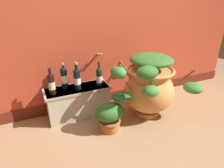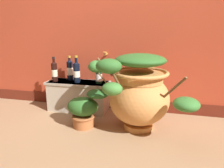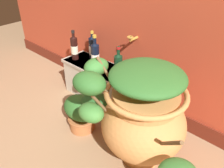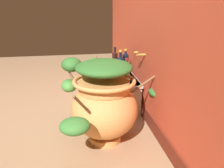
{
  "view_description": "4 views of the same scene",
  "coord_description": "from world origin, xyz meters",
  "px_view_note": "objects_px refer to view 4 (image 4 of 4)",
  "views": [
    {
      "loc": [
        -0.91,
        -1.11,
        1.33
      ],
      "look_at": [
        -0.05,
        0.79,
        0.41
      ],
      "focal_mm": 30.11,
      "sensor_mm": 36.0,
      "label": 1
    },
    {
      "loc": [
        0.56,
        -1.4,
        0.99
      ],
      "look_at": [
        0.05,
        0.69,
        0.43
      ],
      "focal_mm": 33.02,
      "sensor_mm": 36.0,
      "label": 2
    },
    {
      "loc": [
        1.06,
        -0.51,
        1.47
      ],
      "look_at": [
        -0.11,
        0.77,
        0.38
      ],
      "focal_mm": 37.89,
      "sensor_mm": 36.0,
      "label": 3
    },
    {
      "loc": [
        2.48,
        0.31,
        1.3
      ],
      "look_at": [
        -0.13,
        0.74,
        0.39
      ],
      "focal_mm": 41.05,
      "sensor_mm": 36.0,
      "label": 4
    }
  ],
  "objects_px": {
    "terracotta_urn": "(103,101)",
    "wine_bottle_right": "(120,66)",
    "wine_bottle_middle": "(125,63)",
    "potted_shrub": "(89,101)",
    "wine_bottle_back": "(115,60)",
    "wine_bottle_left": "(126,74)"
  },
  "relations": [
    {
      "from": "wine_bottle_middle",
      "to": "potted_shrub",
      "type": "height_order",
      "value": "wine_bottle_middle"
    },
    {
      "from": "wine_bottle_back",
      "to": "wine_bottle_right",
      "type": "bearing_deg",
      "value": 3.08
    },
    {
      "from": "wine_bottle_middle",
      "to": "wine_bottle_right",
      "type": "xyz_separation_m",
      "value": [
        0.13,
        -0.09,
        -0.0
      ]
    },
    {
      "from": "terracotta_urn",
      "to": "wine_bottle_back",
      "type": "relative_size",
      "value": 3.46
    },
    {
      "from": "terracotta_urn",
      "to": "wine_bottle_back",
      "type": "height_order",
      "value": "terracotta_urn"
    },
    {
      "from": "wine_bottle_middle",
      "to": "potted_shrub",
      "type": "bearing_deg",
      "value": -54.1
    },
    {
      "from": "terracotta_urn",
      "to": "wine_bottle_left",
      "type": "distance_m",
      "value": 0.61
    },
    {
      "from": "terracotta_urn",
      "to": "wine_bottle_middle",
      "type": "distance_m",
      "value": 1.01
    },
    {
      "from": "terracotta_urn",
      "to": "potted_shrub",
      "type": "bearing_deg",
      "value": -170.15
    },
    {
      "from": "terracotta_urn",
      "to": "wine_bottle_back",
      "type": "bearing_deg",
      "value": 164.58
    },
    {
      "from": "potted_shrub",
      "to": "terracotta_urn",
      "type": "bearing_deg",
      "value": 9.85
    },
    {
      "from": "wine_bottle_left",
      "to": "potted_shrub",
      "type": "distance_m",
      "value": 0.53
    },
    {
      "from": "terracotta_urn",
      "to": "wine_bottle_right",
      "type": "distance_m",
      "value": 0.86
    },
    {
      "from": "wine_bottle_right",
      "to": "wine_bottle_left",
      "type": "bearing_deg",
      "value": 2.69
    },
    {
      "from": "wine_bottle_right",
      "to": "potted_shrub",
      "type": "height_order",
      "value": "wine_bottle_right"
    },
    {
      "from": "terracotta_urn",
      "to": "wine_bottle_back",
      "type": "distance_m",
      "value": 1.13
    },
    {
      "from": "wine_bottle_middle",
      "to": "terracotta_urn",
      "type": "bearing_deg",
      "value": -23.75
    },
    {
      "from": "wine_bottle_left",
      "to": "wine_bottle_right",
      "type": "distance_m",
      "value": 0.28
    },
    {
      "from": "terracotta_urn",
      "to": "wine_bottle_right",
      "type": "relative_size",
      "value": 3.23
    },
    {
      "from": "terracotta_urn",
      "to": "wine_bottle_middle",
      "type": "relative_size",
      "value": 3.4
    },
    {
      "from": "wine_bottle_middle",
      "to": "wine_bottle_back",
      "type": "bearing_deg",
      "value": -146.3
    },
    {
      "from": "wine_bottle_middle",
      "to": "wine_bottle_left",
      "type": "bearing_deg",
      "value": -10.77
    }
  ]
}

